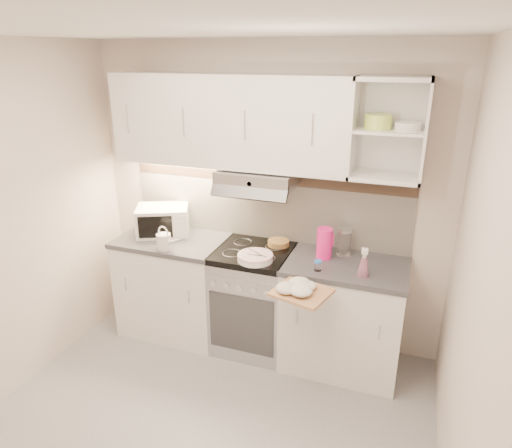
# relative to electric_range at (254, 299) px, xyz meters

# --- Properties ---
(ground) EXTENTS (3.00, 3.00, 0.00)m
(ground) POSITION_rel_electric_range_xyz_m (0.00, -1.10, -0.45)
(ground) COLOR #99999C
(ground) RESTS_ON ground
(room_shell) EXTENTS (3.04, 2.84, 2.52)m
(room_shell) POSITION_rel_electric_range_xyz_m (0.00, -0.73, 1.18)
(room_shell) COLOR beige
(room_shell) RESTS_ON ground
(base_cabinet_left) EXTENTS (0.90, 0.60, 0.86)m
(base_cabinet_left) POSITION_rel_electric_range_xyz_m (-0.75, 0.00, -0.02)
(base_cabinet_left) COLOR white
(base_cabinet_left) RESTS_ON ground
(worktop_left) EXTENTS (0.92, 0.62, 0.04)m
(worktop_left) POSITION_rel_electric_range_xyz_m (-0.75, 0.00, 0.43)
(worktop_left) COLOR #47474C
(worktop_left) RESTS_ON base_cabinet_left
(base_cabinet_right) EXTENTS (0.90, 0.60, 0.86)m
(base_cabinet_right) POSITION_rel_electric_range_xyz_m (0.75, 0.00, -0.02)
(base_cabinet_right) COLOR white
(base_cabinet_right) RESTS_ON ground
(worktop_right) EXTENTS (0.92, 0.62, 0.04)m
(worktop_right) POSITION_rel_electric_range_xyz_m (0.75, 0.00, 0.43)
(worktop_right) COLOR #47474C
(worktop_right) RESTS_ON base_cabinet_right
(electric_range) EXTENTS (0.60, 0.60, 0.90)m
(electric_range) POSITION_rel_electric_range_xyz_m (0.00, 0.00, 0.00)
(electric_range) COLOR #B7B7BC
(electric_range) RESTS_ON ground
(microwave) EXTENTS (0.53, 0.47, 0.25)m
(microwave) POSITION_rel_electric_range_xyz_m (-0.87, 0.07, 0.57)
(microwave) COLOR white
(microwave) RESTS_ON worktop_left
(watering_can) EXTENTS (0.23, 0.12, 0.20)m
(watering_can) POSITION_rel_electric_range_xyz_m (-0.69, -0.22, 0.52)
(watering_can) COLOR silver
(watering_can) RESTS_ON worktop_left
(plate_stack) EXTENTS (0.27, 0.27, 0.06)m
(plate_stack) POSITION_rel_electric_range_xyz_m (0.08, -0.18, 0.48)
(plate_stack) COLOR white
(plate_stack) RESTS_ON electric_range
(bread_loaf) EXTENTS (0.18, 0.18, 0.04)m
(bread_loaf) POSITION_rel_electric_range_xyz_m (0.16, 0.16, 0.47)
(bread_loaf) COLOR #985C3F
(bread_loaf) RESTS_ON electric_range
(pink_pitcher) EXTENTS (0.13, 0.12, 0.24)m
(pink_pitcher) POSITION_rel_electric_range_xyz_m (0.56, 0.05, 0.57)
(pink_pitcher) COLOR #FF1C85
(pink_pitcher) RESTS_ON worktop_right
(glass_jar) EXTENTS (0.11, 0.11, 0.22)m
(glass_jar) POSITION_rel_electric_range_xyz_m (0.69, 0.16, 0.56)
(glass_jar) COLOR silver
(glass_jar) RESTS_ON worktop_right
(spice_jar) EXTENTS (0.06, 0.06, 0.08)m
(spice_jar) POSITION_rel_electric_range_xyz_m (0.57, -0.19, 0.49)
(spice_jar) COLOR white
(spice_jar) RESTS_ON worktop_right
(spray_bottle) EXTENTS (0.09, 0.09, 0.23)m
(spray_bottle) POSITION_rel_electric_range_xyz_m (0.89, -0.16, 0.54)
(spray_bottle) COLOR #FF9EC7
(spray_bottle) RESTS_ON worktop_right
(cutting_board) EXTENTS (0.43, 0.40, 0.02)m
(cutting_board) POSITION_rel_electric_range_xyz_m (0.53, -0.49, 0.42)
(cutting_board) COLOR #A17754
(cutting_board) RESTS_ON base_cabinet_right
(dish_towel) EXTENTS (0.33, 0.30, 0.07)m
(dish_towel) POSITION_rel_electric_range_xyz_m (0.49, -0.49, 0.47)
(dish_towel) COLOR white
(dish_towel) RESTS_ON cutting_board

